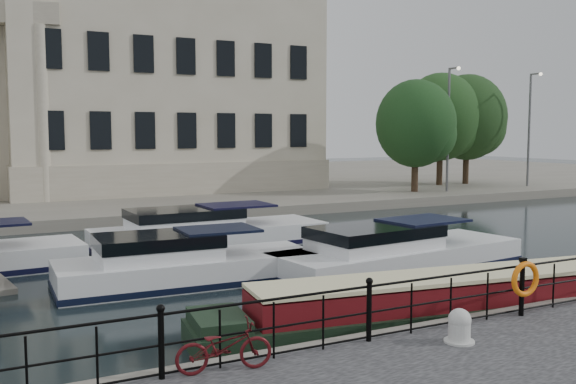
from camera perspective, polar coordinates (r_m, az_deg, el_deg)
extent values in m
plane|color=black|center=(14.50, 1.96, -12.65)|extent=(160.00, 160.00, 0.00)
cube|color=#6B665B|center=(51.61, -19.91, 0.39)|extent=(120.00, 42.00, 0.55)
cylinder|color=black|center=(10.68, -11.20, -13.22)|extent=(0.10, 0.10, 1.10)
sphere|color=black|center=(10.51, -11.26, -10.12)|extent=(0.14, 0.14, 0.14)
cylinder|color=black|center=(12.35, 7.21, -10.58)|extent=(0.10, 0.10, 1.10)
sphere|color=black|center=(12.20, 7.25, -7.87)|extent=(0.14, 0.14, 0.14)
cylinder|color=black|center=(14.93, 20.05, -8.06)|extent=(0.10, 0.10, 1.10)
sphere|color=black|center=(14.81, 20.13, -5.80)|extent=(0.14, 0.14, 0.14)
cylinder|color=black|center=(12.22, 7.24, -8.33)|extent=(24.00, 0.05, 0.05)
cylinder|color=black|center=(12.35, 7.21, -10.58)|extent=(24.00, 0.04, 0.04)
cylinder|color=black|center=(12.49, 7.19, -12.66)|extent=(24.00, 0.04, 0.04)
cube|color=#ADA38C|center=(46.87, -11.82, 9.03)|extent=(20.00, 14.00, 14.00)
cube|color=#9E937F|center=(46.86, -11.68, 1.69)|extent=(20.30, 14.30, 2.00)
cube|color=#ADA38C|center=(41.18, -22.91, 7.15)|extent=(5.73, 4.06, 11.00)
cube|color=#9E937F|center=(39.70, -23.58, 14.32)|extent=(5.62, 2.73, 1.20)
cylinder|color=#ADA38C|center=(38.42, -20.96, 6.48)|extent=(0.70, 0.70, 9.80)
cylinder|color=#59595B|center=(43.42, 14.04, 5.32)|extent=(0.16, 0.16, 8.00)
sphere|color=#FFF2CC|center=(42.97, 14.93, 10.58)|extent=(0.24, 0.24, 0.24)
cylinder|color=#59595B|center=(49.42, 20.64, 5.13)|extent=(0.16, 0.16, 8.00)
sphere|color=#FFF2CC|center=(49.02, 21.54, 9.72)|extent=(0.24, 0.24, 0.24)
imported|color=#480D10|center=(10.87, -5.71, -13.52)|extent=(1.68, 0.82, 0.85)
cylinder|color=#B7B7B3|center=(12.70, 14.99, -11.85)|extent=(0.41, 0.41, 0.43)
sphere|color=#B7B7B3|center=(12.64, 15.01, -10.92)|extent=(0.43, 0.43, 0.43)
cylinder|color=#B7B7B3|center=(12.76, 14.97, -12.69)|extent=(0.57, 0.57, 0.04)
cylinder|color=black|center=(14.74, 20.08, -7.99)|extent=(0.10, 0.10, 1.22)
cube|color=black|center=(14.61, 20.16, -5.66)|extent=(0.12, 0.12, 0.08)
torus|color=orange|center=(14.64, 20.34, -7.27)|extent=(0.78, 0.12, 0.78)
cube|color=black|center=(16.03, 15.65, -10.70)|extent=(13.40, 3.60, 0.80)
cube|color=#5C0D12|center=(15.87, 15.71, -8.44)|extent=(10.73, 2.97, 0.62)
cube|color=beige|center=(15.78, 15.75, -7.03)|extent=(10.74, 3.02, 0.09)
cube|color=silver|center=(19.44, -8.80, -7.42)|extent=(7.71, 2.87, 1.20)
cube|color=black|center=(19.46, -8.79, -7.65)|extent=(7.79, 2.90, 0.18)
cube|color=silver|center=(19.04, -11.48, -5.12)|extent=(3.51, 2.23, 0.90)
cube|color=black|center=(19.46, -6.27, -3.32)|extent=(2.36, 1.88, 0.08)
cube|color=silver|center=(21.32, 9.84, -6.29)|extent=(9.03, 3.72, 1.20)
cube|color=black|center=(21.33, 9.83, -6.50)|extent=(9.12, 3.75, 0.18)
cube|color=silver|center=(20.46, 7.73, -4.33)|extent=(4.17, 2.70, 0.90)
cube|color=black|center=(21.82, 11.90, -2.46)|extent=(2.83, 2.23, 0.08)
cube|color=white|center=(25.56, -6.86, -4.30)|extent=(9.15, 3.09, 1.20)
cube|color=black|center=(25.57, -6.86, -4.48)|extent=(9.25, 3.12, 0.18)
cube|color=white|center=(25.06, -9.22, -2.56)|extent=(4.13, 2.49, 0.90)
cube|color=black|center=(25.78, -4.64, -1.17)|extent=(2.76, 2.11, 0.08)
cylinder|color=black|center=(42.87, 11.20, 1.64)|extent=(0.44, 0.44, 2.40)
ellipsoid|color=#133811|center=(42.79, 11.28, 5.99)|extent=(5.21, 5.21, 5.76)
sphere|color=#133811|center=(42.86, 12.23, 5.06)|extent=(3.84, 3.84, 3.84)
cylinder|color=black|center=(48.65, 13.32, 2.20)|extent=(0.44, 0.44, 2.70)
ellipsoid|color=#183D13|center=(48.59, 13.42, 6.51)|extent=(5.85, 5.85, 6.47)
sphere|color=#183D13|center=(48.67, 14.24, 5.59)|extent=(4.31, 4.31, 4.31)
cylinder|color=black|center=(50.30, 15.53, 2.25)|extent=(0.44, 0.44, 2.69)
ellipsoid|color=#153510|center=(50.25, 15.63, 6.41)|extent=(5.84, 5.84, 6.46)
sphere|color=#153510|center=(50.36, 16.42, 5.51)|extent=(4.31, 4.31, 4.31)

